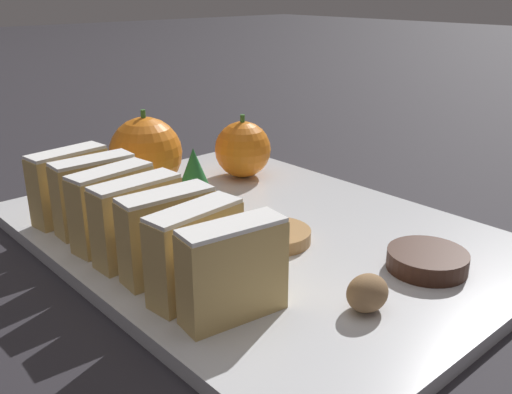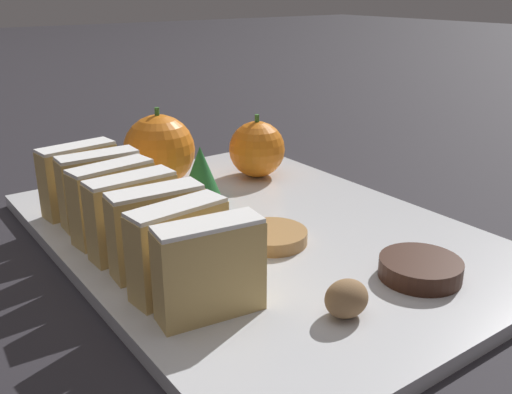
{
  "view_description": "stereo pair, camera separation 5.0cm",
  "coord_description": "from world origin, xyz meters",
  "px_view_note": "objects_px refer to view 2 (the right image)",
  "views": [
    {
      "loc": [
        -0.31,
        -0.35,
        0.22
      ],
      "look_at": [
        0.0,
        0.0,
        0.04
      ],
      "focal_mm": 40.0,
      "sensor_mm": 36.0,
      "label": 1
    },
    {
      "loc": [
        -0.27,
        -0.38,
        0.22
      ],
      "look_at": [
        0.0,
        0.0,
        0.04
      ],
      "focal_mm": 40.0,
      "sensor_mm": 36.0,
      "label": 2
    }
  ],
  "objects_px": {
    "orange_far": "(159,150)",
    "chocolate_cookie": "(420,269)",
    "orange_near": "(257,149)",
    "walnut": "(346,298)"
  },
  "relations": [
    {
      "from": "orange_far",
      "to": "chocolate_cookie",
      "type": "xyz_separation_m",
      "value": [
        0.06,
        -0.3,
        -0.03
      ]
    },
    {
      "from": "orange_near",
      "to": "walnut",
      "type": "xyz_separation_m",
      "value": [
        -0.12,
        -0.27,
        -0.02
      ]
    },
    {
      "from": "orange_near",
      "to": "walnut",
      "type": "bearing_deg",
      "value": -114.7
    },
    {
      "from": "orange_near",
      "to": "walnut",
      "type": "relative_size",
      "value": 2.27
    },
    {
      "from": "orange_near",
      "to": "orange_far",
      "type": "relative_size",
      "value": 0.84
    },
    {
      "from": "walnut",
      "to": "chocolate_cookie",
      "type": "xyz_separation_m",
      "value": [
        0.08,
        0.01,
        -0.01
      ]
    },
    {
      "from": "orange_far",
      "to": "chocolate_cookie",
      "type": "height_order",
      "value": "orange_far"
    },
    {
      "from": "orange_near",
      "to": "orange_far",
      "type": "bearing_deg",
      "value": 159.18
    },
    {
      "from": "walnut",
      "to": "chocolate_cookie",
      "type": "height_order",
      "value": "walnut"
    },
    {
      "from": "orange_near",
      "to": "orange_far",
      "type": "height_order",
      "value": "orange_far"
    }
  ]
}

